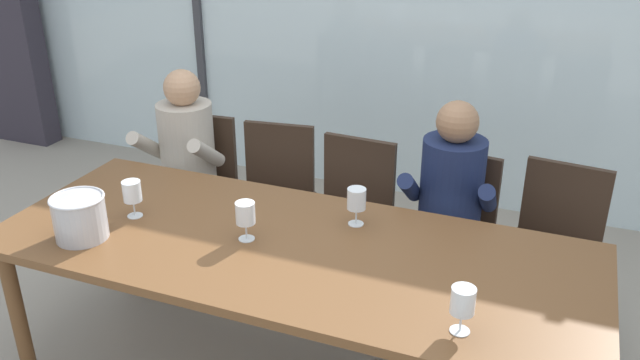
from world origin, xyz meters
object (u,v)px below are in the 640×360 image
at_px(dining_table, 290,258).
at_px(wine_glass_near_bucket, 245,215).
at_px(chair_near_curtain, 198,177).
at_px(wine_glass_by_right_taster, 463,303).
at_px(wine_glass_center_pour, 357,200).
at_px(wine_glass_by_left_taster, 132,193).
at_px(chair_center, 351,206).
at_px(person_navy_polo, 448,204).
at_px(ice_bucket_primary, 80,217).
at_px(chair_left_of_center, 275,189).
at_px(chair_near_window_right, 556,238).
at_px(person_beige_jumper, 182,159).
at_px(chair_right_of_center, 451,223).

relative_size(dining_table, wine_glass_near_bucket, 14.77).
distance_m(chair_near_curtain, wine_glass_by_right_taster, 2.22).
relative_size(dining_table, wine_glass_center_pour, 14.77).
bearing_deg(dining_table, wine_glass_by_left_taster, -177.96).
height_order(dining_table, chair_center, chair_center).
xyz_separation_m(person_navy_polo, ice_bucket_primary, (-1.37, -1.05, 0.18)).
bearing_deg(chair_left_of_center, chair_near_window_right, -7.59).
bearing_deg(wine_glass_by_left_taster, chair_center, 51.73).
bearing_deg(chair_center, person_beige_jumper, -169.72).
bearing_deg(chair_center, person_navy_polo, -8.62).
relative_size(chair_near_curtain, wine_glass_near_bucket, 5.04).
relative_size(dining_table, person_beige_jumper, 2.15).
distance_m(dining_table, wine_glass_center_pour, 0.39).
height_order(chair_left_of_center, wine_glass_by_right_taster, wine_glass_by_right_taster).
bearing_deg(wine_glass_by_right_taster, chair_near_curtain, 145.49).
relative_size(wine_glass_by_left_taster, wine_glass_near_bucket, 1.00).
height_order(chair_center, chair_near_window_right, same).
relative_size(chair_left_of_center, person_navy_polo, 0.73).
relative_size(chair_left_of_center, chair_right_of_center, 1.00).
bearing_deg(person_navy_polo, chair_near_window_right, 14.76).
distance_m(chair_near_curtain, chair_right_of_center, 1.55).
distance_m(person_navy_polo, wine_glass_by_left_taster, 1.53).
relative_size(chair_near_curtain, wine_glass_by_right_taster, 5.04).
bearing_deg(wine_glass_center_pour, chair_right_of_center, 63.03).
bearing_deg(chair_center, wine_glass_center_pour, -65.93).
xyz_separation_m(person_beige_jumper, person_navy_polo, (1.56, -0.00, 0.00)).
xyz_separation_m(dining_table, wine_glass_by_right_taster, (0.78, -0.32, 0.18)).
bearing_deg(chair_right_of_center, wine_glass_center_pour, -109.54).
bearing_deg(person_navy_polo, wine_glass_near_bucket, -133.93).
distance_m(chair_center, wine_glass_center_pour, 0.76).
relative_size(person_navy_polo, wine_glass_center_pour, 6.88).
relative_size(chair_near_curtain, wine_glass_by_left_taster, 5.04).
height_order(chair_near_curtain, wine_glass_by_right_taster, wine_glass_by_right_taster).
height_order(wine_glass_near_bucket, wine_glass_by_right_taster, same).
distance_m(chair_left_of_center, person_beige_jumper, 0.57).
distance_m(chair_center, wine_glass_by_right_taster, 1.51).
height_order(dining_table, person_beige_jumper, person_beige_jumper).
bearing_deg(chair_center, chair_left_of_center, 177.79).
relative_size(ice_bucket_primary, wine_glass_by_right_taster, 1.31).
relative_size(chair_left_of_center, ice_bucket_primary, 3.83).
distance_m(person_beige_jumper, ice_bucket_primary, 1.08).
height_order(chair_near_window_right, person_beige_jumper, person_beige_jumper).
bearing_deg(chair_right_of_center, chair_center, -172.29).
relative_size(chair_left_of_center, wine_glass_by_left_taster, 5.04).
bearing_deg(person_beige_jumper, chair_center, 3.01).
height_order(chair_center, wine_glass_by_right_taster, wine_glass_by_right_taster).
relative_size(chair_left_of_center, wine_glass_center_pour, 5.04).
relative_size(chair_center, wine_glass_near_bucket, 5.04).
xyz_separation_m(wine_glass_near_bucket, wine_glass_by_right_taster, (0.97, -0.29, 0.00)).
bearing_deg(dining_table, wine_glass_center_pour, 53.41).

